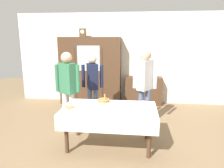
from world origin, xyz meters
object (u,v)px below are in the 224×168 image
(tea_cup_front_edge, at_px, (113,105))
(person_beside_shelf, at_px, (145,80))
(tea_cup_mid_left, at_px, (144,103))
(mantel_clock, at_px, (83,33))
(bookshelf_low, at_px, (143,91))
(bread_basket, at_px, (104,100))
(dining_table, at_px, (109,114))
(person_behind_table_left, at_px, (93,81))
(book_stack, at_px, (144,76))
(pastry_plate, at_px, (70,108))
(person_behind_table_right, at_px, (68,84))
(spoon_front_edge, at_px, (118,113))
(tea_cup_mid_right, at_px, (88,102))
(tea_cup_near_right, at_px, (129,104))
(tea_cup_back_edge, at_px, (78,102))
(spoon_far_right, at_px, (82,113))
(wall_cabinet, at_px, (90,71))
(spoon_far_left, at_px, (132,113))
(tea_cup_near_left, at_px, (91,107))

(tea_cup_front_edge, bearing_deg, person_beside_shelf, 56.83)
(tea_cup_mid_left, bearing_deg, mantel_clock, 127.02)
(bookshelf_low, relative_size, bread_basket, 4.49)
(dining_table, relative_size, tea_cup_front_edge, 12.97)
(bread_basket, bearing_deg, person_behind_table_left, 114.55)
(book_stack, bearing_deg, pastry_plate, -117.04)
(dining_table, xyz_separation_m, person_behind_table_right, (-0.95, 0.60, 0.40))
(pastry_plate, relative_size, person_behind_table_left, 0.18)
(mantel_clock, distance_m, pastry_plate, 3.03)
(spoon_front_edge, bearing_deg, dining_table, 128.43)
(bookshelf_low, bearing_deg, tea_cup_mid_right, -115.28)
(dining_table, xyz_separation_m, tea_cup_near_right, (0.35, 0.18, 0.13))
(tea_cup_back_edge, height_order, spoon_front_edge, tea_cup_back_edge)
(mantel_clock, xyz_separation_m, spoon_far_right, (0.68, -2.88, -1.37))
(book_stack, bearing_deg, bookshelf_low, 180.00)
(wall_cabinet, relative_size, mantel_clock, 8.30)
(mantel_clock, relative_size, bookshelf_low, 0.22)
(spoon_front_edge, xyz_separation_m, spoon_far_left, (0.24, -0.01, 0.00))
(spoon_far_right, relative_size, spoon_front_edge, 1.00)
(bread_basket, xyz_separation_m, person_behind_table_left, (-0.40, 0.88, 0.20))
(book_stack, height_order, tea_cup_back_edge, book_stack)
(bookshelf_low, bearing_deg, dining_table, -104.65)
(bookshelf_low, bearing_deg, tea_cup_near_right, -97.92)
(mantel_clock, xyz_separation_m, spoon_front_edge, (1.28, -2.81, -1.37))
(spoon_far_right, bearing_deg, person_behind_table_left, 94.88)
(mantel_clock, distance_m, tea_cup_near_left, 3.08)
(tea_cup_front_edge, height_order, pastry_plate, tea_cup_front_edge)
(tea_cup_near_left, xyz_separation_m, pastry_plate, (-0.39, -0.02, -0.01))
(book_stack, xyz_separation_m, person_behind_table_left, (-1.25, -1.40, 0.10))
(tea_cup_near_left, bearing_deg, tea_cup_mid_left, 21.68)
(tea_cup_near_left, bearing_deg, tea_cup_front_edge, 22.30)
(mantel_clock, bearing_deg, spoon_front_edge, -65.51)
(person_beside_shelf, bearing_deg, bookshelf_low, 88.85)
(tea_cup_near_right, relative_size, tea_cup_front_edge, 1.00)
(bookshelf_low, bearing_deg, pastry_plate, -117.04)
(tea_cup_mid_right, distance_m, spoon_far_left, 0.98)
(spoon_front_edge, distance_m, person_behind_table_right, 1.42)
(book_stack, height_order, person_beside_shelf, person_beside_shelf)
(bread_basket, distance_m, person_behind_table_left, 0.98)
(wall_cabinet, distance_m, tea_cup_mid_right, 2.40)
(wall_cabinet, bearing_deg, person_beside_shelf, -45.55)
(bread_basket, relative_size, spoon_far_left, 2.02)
(tea_cup_mid_right, bearing_deg, tea_cup_near_left, -67.25)
(wall_cabinet, relative_size, person_behind_table_right, 1.18)
(mantel_clock, height_order, tea_cup_mid_right, mantel_clock)
(bookshelf_low, xyz_separation_m, person_beside_shelf, (-0.03, -1.64, 0.64))
(tea_cup_near_right, distance_m, spoon_far_left, 0.42)
(wall_cabinet, height_order, book_stack, wall_cabinet)
(person_behind_table_right, height_order, person_beside_shelf, person_beside_shelf)
(person_behind_table_left, bearing_deg, tea_cup_near_left, -79.34)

